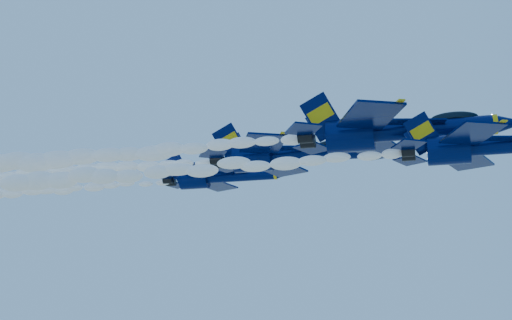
% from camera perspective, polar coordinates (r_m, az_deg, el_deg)
% --- Properties ---
extents(jet_lead, '(15.91, 13.05, 5.91)m').
position_cam_1_polar(jet_lead, '(60.00, 18.14, 1.08)').
color(jet_lead, '#000A3C').
extents(smoke_trail_jet_lead, '(36.90, 1.77, 1.60)m').
position_cam_1_polar(smoke_trail_jet_lead, '(62.46, -5.47, -0.79)').
color(smoke_trail_jet_lead, white).
extents(jet_second, '(19.89, 16.32, 7.39)m').
position_cam_1_polar(jet_second, '(64.38, 11.08, 2.32)').
color(jet_second, '#000A3C').
extents(smoke_trail_jet_second, '(36.90, 2.22, 1.99)m').
position_cam_1_polar(smoke_trail_jet_second, '(70.04, -11.48, 0.38)').
color(smoke_trail_jet_second, white).
extents(jet_third, '(19.02, 15.60, 7.07)m').
position_cam_1_polar(jet_third, '(74.13, 2.65, 0.43)').
color(jet_third, '#000A3C').
extents(smoke_trail_jet_third, '(36.90, 2.12, 1.91)m').
position_cam_1_polar(smoke_trail_jet_third, '(82.62, -15.81, -1.07)').
color(smoke_trail_jet_third, white).
extents(jet_fourth, '(16.80, 13.78, 6.24)m').
position_cam_1_polar(jet_fourth, '(89.78, -2.89, -1.32)').
color(jet_fourth, '#000A3C').
extents(smoke_trail_jet_fourth, '(36.90, 1.87, 1.68)m').
position_cam_1_polar(smoke_trail_jet_fourth, '(99.45, -17.29, -2.36)').
color(smoke_trail_jet_fourth, white).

